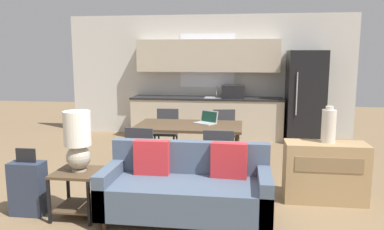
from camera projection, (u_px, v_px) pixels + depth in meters
The scene contains 16 objects.
ground_plane at pixel (169, 221), 4.12m from camera, with size 20.00×20.00×0.00m, color #7F6647.
wall_back at pixel (208, 76), 8.44m from camera, with size 6.40×0.07×2.70m.
kitchen_counter at pixel (207, 100), 8.22m from camera, with size 3.31×0.65×2.15m.
refrigerator at pixel (305, 97), 7.82m from camera, with size 0.76×0.76×1.91m.
dining_table at pixel (189, 128), 5.89m from camera, with size 1.65×0.96×0.73m.
couch at pixel (187, 189), 4.16m from camera, with size 1.83×0.80×0.85m.
side_table at pixel (77, 186), 4.20m from camera, with size 0.49×0.49×0.53m.
table_lamp at pixel (78, 139), 4.14m from camera, with size 0.30×0.30×0.68m.
credenza at pixel (325, 172), 4.65m from camera, with size 0.99×0.41×0.74m.
vase at pixel (329, 125), 4.60m from camera, with size 0.17×0.17×0.45m.
dining_chair_near_right at pixel (219, 155), 5.04m from camera, with size 0.43×0.43×0.84m.
dining_chair_far_left at pixel (167, 130), 6.80m from camera, with size 0.43×0.43×0.84m.
dining_chair_near_left at pixel (143, 152), 5.22m from camera, with size 0.47×0.47×0.84m.
dining_chair_far_right at pixel (225, 131), 6.70m from camera, with size 0.48×0.48×0.84m.
laptop at pixel (207, 120), 6.00m from camera, with size 0.41×0.38×0.20m.
suitcase at pixel (28, 188), 4.26m from camera, with size 0.38×0.22×0.77m.
Camera 1 is at (0.78, -3.82, 1.80)m, focal length 35.00 mm.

